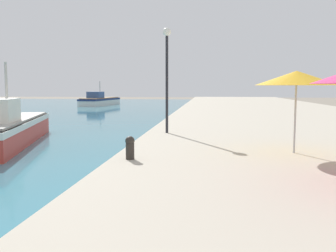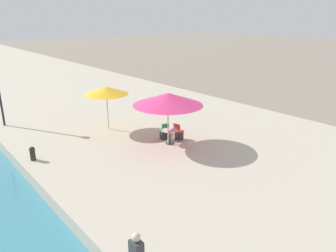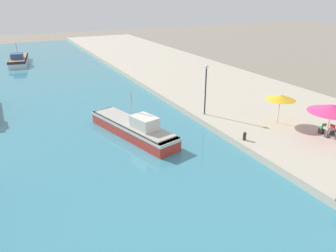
% 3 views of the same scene
% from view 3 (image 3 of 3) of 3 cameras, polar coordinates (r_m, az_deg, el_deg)
% --- Properties ---
extents(quay_promenade, '(16.00, 90.00, 0.59)m').
position_cam_3_polar(quay_promenade, '(47.50, 2.76, 9.25)').
color(quay_promenade, '#BCB29E').
rests_on(quay_promenade, ground_plane).
extents(fishing_boat_mid, '(4.48, 9.72, 3.68)m').
position_cam_3_polar(fishing_boat_mid, '(26.72, -6.01, -0.29)').
color(fishing_boat_mid, red).
rests_on(fishing_boat_mid, water_basin).
extents(fishing_boat_distant, '(3.74, 9.26, 3.37)m').
position_cam_3_polar(fishing_boat_distant, '(60.12, -24.60, 10.47)').
color(fishing_boat_distant, silver).
rests_on(fishing_boat_distant, water_basin).
extents(cafe_umbrella_pink, '(3.46, 3.46, 2.69)m').
position_cam_3_polar(cafe_umbrella_pink, '(27.21, 26.65, 2.78)').
color(cafe_umbrella_pink, '#B7B7B7').
rests_on(cafe_umbrella_pink, quay_promenade).
extents(cafe_umbrella_white, '(2.47, 2.47, 2.51)m').
position_cam_3_polar(cafe_umbrella_white, '(28.88, 19.04, 4.76)').
color(cafe_umbrella_white, '#B7B7B7').
rests_on(cafe_umbrella_white, quay_promenade).
extents(cafe_table, '(0.80, 0.80, 0.74)m').
position_cam_3_polar(cafe_table, '(27.97, 26.13, -0.73)').
color(cafe_table, '#333338').
rests_on(cafe_table, quay_promenade).
extents(cafe_chair_left, '(0.49, 0.51, 0.91)m').
position_cam_3_polar(cafe_chair_left, '(28.56, 25.21, -0.56)').
color(cafe_chair_left, '#2D2D33').
rests_on(cafe_chair_left, quay_promenade).
extents(cafe_chair_right, '(0.49, 0.47, 0.91)m').
position_cam_3_polar(cafe_chair_right, '(28.65, 26.76, -0.77)').
color(cafe_chair_right, '#2D2D33').
rests_on(cafe_chair_right, quay_promenade).
extents(mooring_bollard, '(0.26, 0.26, 0.65)m').
position_cam_3_polar(mooring_bollard, '(25.35, 13.19, -1.66)').
color(mooring_bollard, '#2D2823').
rests_on(mooring_bollard, quay_promenade).
extents(lamppost, '(0.36, 0.36, 4.56)m').
position_cam_3_polar(lamppost, '(29.33, 6.62, 7.75)').
color(lamppost, '#232328').
rests_on(lamppost, quay_promenade).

